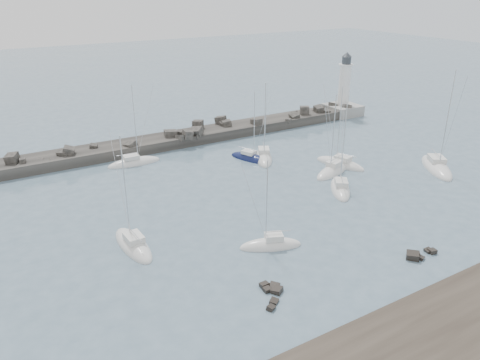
# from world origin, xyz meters

# --- Properties ---
(ground) EXTENTS (400.00, 400.00, 0.00)m
(ground) POSITION_xyz_m (0.00, 0.00, 0.00)
(ground) COLOR slate
(ground) RESTS_ON ground
(rock_cluster_near) EXTENTS (3.46, 4.05, 0.87)m
(rock_cluster_near) POSITION_xyz_m (-4.15, -8.76, 0.09)
(rock_cluster_near) COLOR black
(rock_cluster_near) RESTS_ON ground
(rock_cluster_far) EXTENTS (4.26, 1.88, 1.16)m
(rock_cluster_far) POSITION_xyz_m (13.29, -11.54, 0.24)
(rock_cluster_far) COLOR black
(rock_cluster_far) RESTS_ON ground
(breakwater) EXTENTS (115.00, 7.07, 4.93)m
(breakwater) POSITION_xyz_m (-7.19, 37.98, 0.31)
(breakwater) COLOR #2D2B28
(breakwater) RESTS_ON ground
(lighthouse) EXTENTS (7.00, 7.00, 14.60)m
(lighthouse) POSITION_xyz_m (47.00, 38.00, 3.09)
(lighthouse) COLOR gray
(lighthouse) RESTS_ON ground
(sailboat_2) EXTENTS (3.16, 9.04, 14.14)m
(sailboat_2) POSITION_xyz_m (-12.84, 6.60, 0.14)
(sailboat_2) COLOR silver
(sailboat_2) RESTS_ON ground
(sailboat_3) EXTENTS (9.01, 3.09, 14.02)m
(sailboat_3) POSITION_xyz_m (-4.04, 32.00, 0.13)
(sailboat_3) COLOR silver
(sailboat_3) RESTS_ON ground
(sailboat_4) EXTENTS (7.48, 4.79, 11.59)m
(sailboat_4) POSITION_xyz_m (0.64, -1.48, 0.15)
(sailboat_4) COLOR silver
(sailboat_4) RESTS_ON ground
(sailboat_5) EXTENTS (6.86, 9.15, 14.23)m
(sailboat_5) POSITION_xyz_m (15.86, 23.05, 0.15)
(sailboat_5) COLOR silver
(sailboat_5) RESTS_ON ground
(sailboat_6) EXTENTS (7.10, 8.47, 13.57)m
(sailboat_6) POSITION_xyz_m (18.25, 6.48, 0.15)
(sailboat_6) COLOR silver
(sailboat_6) RESTS_ON ground
(sailboat_7) EXTENTS (5.37, 8.39, 12.72)m
(sailboat_7) POSITION_xyz_m (13.75, 23.91, 0.13)
(sailboat_7) COLOR #0F1741
(sailboat_7) RESTS_ON ground
(sailboat_8) EXTENTS (8.98, 5.43, 13.78)m
(sailboat_8) POSITION_xyz_m (21.72, 12.18, 0.16)
(sailboat_8) COLOR silver
(sailboat_8) RESTS_ON ground
(sailboat_9) EXTENTS (5.31, 9.24, 13.99)m
(sailboat_9) POSITION_xyz_m (25.04, 14.07, 0.14)
(sailboat_9) COLOR silver
(sailboat_9) RESTS_ON ground
(sailboat_10) EXTENTS (8.97, 11.05, 17.28)m
(sailboat_10) POSITION_xyz_m (37.37, 4.90, 0.15)
(sailboat_10) COLOR silver
(sailboat_10) RESTS_ON ground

